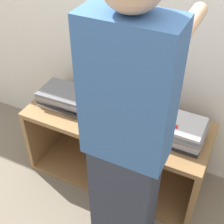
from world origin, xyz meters
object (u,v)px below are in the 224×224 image
Objects in this scene: laptop_open at (120,109)px; laptop_stack_right at (175,129)px; person at (127,144)px; laptop_stack_left at (66,97)px.

laptop_open reaches higher than laptop_stack_right.
person is at bearing -103.29° from laptop_stack_right.
laptop_stack_right is at bearing 0.09° from laptop_stack_left.
laptop_stack_right is 0.59m from person.
person is at bearing -63.04° from laptop_open.
laptop_stack_left is at bearing 143.99° from person.
laptop_open is 0.41m from laptop_stack_left.
laptop_stack_right is (0.81, 0.00, 0.01)m from laptop_stack_left.
laptop_stack_left is 0.22× the size of person.
laptop_open is 0.70m from person.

